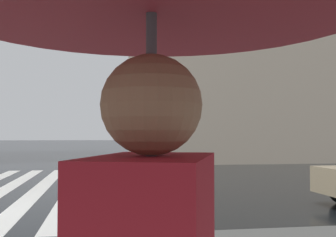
# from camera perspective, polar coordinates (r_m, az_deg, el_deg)

# --- Properties ---
(haussmann_block_corner) EXTENTS (14.97, 24.36, 19.85)m
(haussmann_block_corner) POSITION_cam_1_polar(r_m,az_deg,el_deg) (33.85, 17.08, 11.72)
(haussmann_block_corner) COLOR tan
(haussmann_block_corner) RESTS_ON ground_plane
(pedestrian_with_floral_umbrella) EXTENTS (1.02, 1.02, 2.00)m
(pedestrian_with_floral_umbrella) POSITION_cam_1_polar(r_m,az_deg,el_deg) (0.92, -2.16, 3.97)
(pedestrian_with_floral_umbrella) COLOR maroon
(pedestrian_with_floral_umbrella) RESTS_ON sidewalk_pavement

